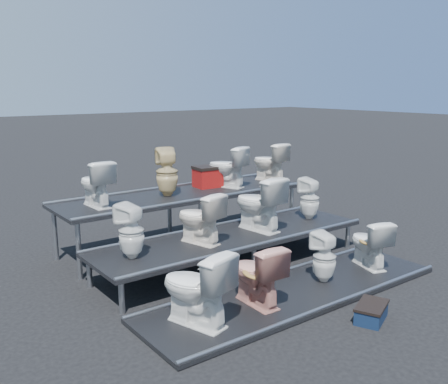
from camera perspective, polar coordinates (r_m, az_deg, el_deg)
ground at (r=7.38m, az=0.97°, el=-8.41°), size 80.00×80.00×0.00m
tier_front at (r=6.46m, az=8.17°, el=-11.31°), size 4.20×1.20×0.06m
tier_mid at (r=7.30m, az=0.97°, el=-6.72°), size 4.20×1.20×0.46m
tier_back at (r=8.27m, az=-4.55°, el=-3.06°), size 4.20×1.20×0.86m
toilet_0 at (r=5.41m, az=-3.26°, el=-10.83°), size 0.68×0.92×0.84m
toilet_1 at (r=5.90m, az=3.76°, el=-9.32°), size 0.45×0.75×0.74m
toilet_2 at (r=6.68m, az=11.41°, el=-7.28°), size 0.31×0.32×0.67m
toilet_3 at (r=7.37m, az=16.26°, el=-5.60°), size 0.58×0.77×0.69m
toilet_4 at (r=6.32m, az=-10.56°, el=-4.40°), size 0.42×0.42×0.70m
toilet_5 at (r=6.81m, az=-2.82°, el=-2.98°), size 0.55×0.77×0.71m
toilet_6 at (r=7.42m, az=3.97°, el=-1.29°), size 0.54×0.85×0.82m
toilet_7 at (r=8.17m, az=9.76°, el=-0.72°), size 0.35×0.35×0.67m
toilet_8 at (r=7.43m, az=-14.46°, el=0.96°), size 0.40×0.68×0.68m
toilet_9 at (r=7.94m, az=-6.54°, el=2.29°), size 0.45×0.45×0.77m
toilet_10 at (r=8.59m, az=0.35°, el=2.91°), size 0.62×0.79×0.71m
toilet_11 at (r=9.21m, az=5.21°, el=3.45°), size 0.48×0.73×0.70m
red_crate at (r=8.63m, az=-1.87°, el=1.61°), size 0.46×0.38×0.31m
step_stool at (r=5.98m, az=16.47°, el=-13.16°), size 0.53×0.43×0.16m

